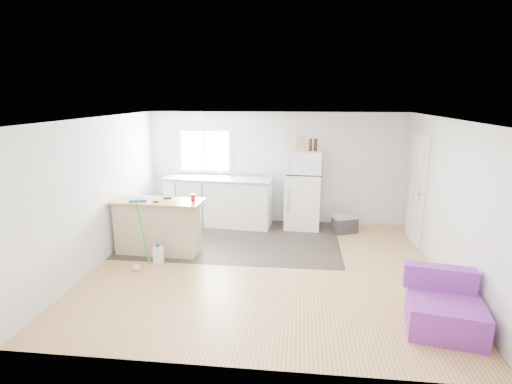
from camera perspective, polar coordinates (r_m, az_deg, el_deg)
room at (r=6.24m, az=1.37°, el=-0.62°), size 5.51×5.01×2.41m
vinyl_zone at (r=7.87m, az=-3.17°, el=-6.69°), size 4.05×2.50×0.00m
window at (r=8.84m, az=-7.28°, el=5.83°), size 1.18×0.06×0.98m
interior_door at (r=8.07m, az=22.03°, el=0.34°), size 0.11×0.92×2.10m
ceiling_fixture at (r=7.44m, az=-7.15°, el=10.65°), size 0.30×0.30×0.07m
kitchen_cabinets at (r=8.64m, az=-5.34°, el=-1.24°), size 2.37×0.92×1.33m
peninsula at (r=7.28m, az=-13.84°, el=-4.76°), size 1.59×0.68×0.96m
refrigerator at (r=8.39m, az=6.72°, el=0.36°), size 0.76×0.73×1.64m
cooler at (r=8.38m, az=12.54°, el=-4.39°), size 0.58×0.49×0.37m
purple_seat at (r=5.45m, az=25.25°, el=-14.88°), size 0.97×0.94×0.69m
cleaner_jug at (r=6.93m, az=-13.78°, el=-8.69°), size 0.16×0.12×0.34m
mop at (r=6.72m, az=-16.43°, el=-8.82°), size 0.20×0.32×1.15m
red_cup at (r=6.96m, az=-8.99°, el=-0.80°), size 0.10×0.10×0.12m
blue_tray at (r=7.20m, az=-16.39°, el=-1.05°), size 0.34×0.28×0.04m
tool_a at (r=7.20m, az=-12.55°, el=-0.83°), size 0.15×0.10×0.03m
tool_b at (r=7.00m, az=-14.13°, el=-1.36°), size 0.10×0.05×0.03m
cardboard_box at (r=8.21m, az=6.38°, el=6.95°), size 0.21×0.11×0.30m
bottle_left at (r=8.16m, az=7.77°, el=6.69°), size 0.08×0.08×0.25m
bottle_right at (r=8.21m, az=8.53°, el=6.70°), size 0.09×0.09×0.25m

